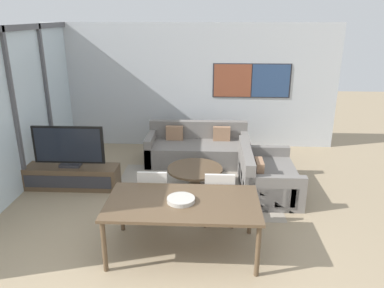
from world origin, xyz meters
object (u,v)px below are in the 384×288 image
coffee_table (195,173)px  dining_chair_left (154,191)px  dining_chair_centre (219,194)px  fruit_bowl (181,199)px  sofa_main (198,149)px  sofa_side (264,178)px  tv_console (72,177)px  television (68,147)px  dining_table (183,206)px

coffee_table → dining_chair_left: bearing=-116.7°
dining_chair_centre → fruit_bowl: (-0.50, -0.71, 0.27)m
sofa_main → fruit_bowl: sofa_main is taller
sofa_side → fruit_bowl: sofa_side is taller
sofa_side → dining_chair_centre: (-0.80, -1.11, 0.22)m
sofa_main → dining_chair_left: dining_chair_left is taller
tv_console → dining_chair_centre: size_ratio=1.95×
sofa_side → coffee_table: sofa_side is taller
television → dining_chair_centre: size_ratio=1.46×
tv_console → fruit_bowl: fruit_bowl is taller
coffee_table → dining_table: dining_table is taller
sofa_main → fruit_bowl: size_ratio=5.93×
television → sofa_main: bearing=32.4°
sofa_main → dining_chair_left: bearing=-102.6°
television → coffee_table: (2.21, 0.02, -0.47)m
fruit_bowl → coffee_table: bearing=86.9°
sofa_side → dining_chair_centre: 1.39m
sofa_main → dining_chair_left: (-0.56, -2.49, 0.22)m
television → dining_chair_left: (1.65, -1.09, -0.29)m
television → tv_console: bearing=-90.0°
coffee_table → television: bearing=-179.5°
tv_console → television: (-0.00, 0.00, 0.57)m
dining_chair_centre → fruit_bowl: dining_chair_centre is taller
sofa_main → dining_chair_centre: size_ratio=2.46×
tv_console → dining_chair_centre: bearing=-23.1°
coffee_table → sofa_main: bearing=90.0°
tv_console → sofa_side: bearing=-0.1°
tv_console → television: television is taller
sofa_main → fruit_bowl: 3.27m
tv_console → sofa_main: (2.21, 1.40, 0.06)m
sofa_side → dining_table: size_ratio=0.78×
sofa_main → sofa_side: same height
coffee_table → tv_console: bearing=-179.5°
television → coffee_table: bearing=0.5°
tv_console → coffee_table: bearing=0.5°
sofa_main → dining_chair_left: size_ratio=2.46×
dining_table → fruit_bowl: fruit_bowl is taller
dining_chair_left → fruit_bowl: 0.91m
television → fruit_bowl: (2.11, -1.82, -0.02)m
dining_table → sofa_main: bearing=88.6°
dining_table → dining_chair_centre: size_ratio=2.27×
coffee_table → sofa_side: bearing=-1.3°
sofa_main → tv_console: bearing=-147.6°
fruit_bowl → television: bearing=139.2°
coffee_table → dining_chair_left: 1.25m
coffee_table → fruit_bowl: fruit_bowl is taller
dining_table → dining_chair_left: bearing=123.3°
dining_chair_left → dining_chair_centre: 0.96m
sofa_side → dining_chair_centre: dining_chair_centre is taller
sofa_main → coffee_table: size_ratio=2.16×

